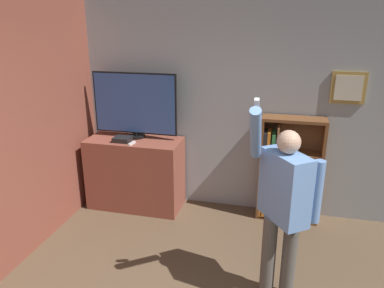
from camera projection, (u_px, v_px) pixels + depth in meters
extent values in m
cube|color=#9EA3A8|center=(247.00, 109.00, 4.70)|extent=(6.23, 0.06, 2.70)
cube|color=#AD8942|center=(348.00, 88.00, 4.29)|extent=(0.39, 0.02, 0.37)
cube|color=beige|center=(349.00, 88.00, 4.28)|extent=(0.30, 0.01, 0.29)
cube|color=brown|center=(19.00, 132.00, 3.79)|extent=(0.06, 4.58, 2.70)
cube|color=brown|center=(136.00, 173.00, 4.99)|extent=(1.23, 0.56, 0.95)
cylinder|color=black|center=(137.00, 136.00, 4.92)|extent=(0.22, 0.22, 0.03)
cylinder|color=black|center=(136.00, 133.00, 4.91)|extent=(0.06, 0.06, 0.05)
cube|color=black|center=(135.00, 103.00, 4.78)|extent=(1.11, 0.04, 0.79)
cube|color=#2D4C8C|center=(134.00, 104.00, 4.76)|extent=(1.07, 0.01, 0.75)
cube|color=black|center=(122.00, 139.00, 4.75)|extent=(0.21, 0.18, 0.06)
cube|color=white|center=(132.00, 144.00, 4.65)|extent=(0.06, 0.14, 0.02)
cube|color=brown|center=(261.00, 167.00, 4.70)|extent=(0.04, 0.28, 1.32)
cube|color=brown|center=(320.00, 172.00, 4.54)|extent=(0.04, 0.28, 1.32)
cube|color=brown|center=(290.00, 166.00, 4.74)|extent=(0.75, 0.01, 1.32)
cube|color=brown|center=(286.00, 216.00, 4.83)|extent=(0.68, 0.28, 0.04)
cube|color=brown|center=(288.00, 186.00, 4.69)|extent=(0.68, 0.28, 0.04)
cube|color=brown|center=(291.00, 153.00, 4.55)|extent=(0.68, 0.28, 0.04)
cube|color=brown|center=(295.00, 119.00, 4.41)|extent=(0.68, 0.28, 0.04)
cube|color=orange|center=(260.00, 205.00, 4.85)|extent=(0.02, 0.26, 0.23)
cube|color=orange|center=(264.00, 204.00, 4.83)|extent=(0.04, 0.26, 0.29)
cube|color=red|center=(267.00, 203.00, 4.81)|extent=(0.03, 0.24, 0.33)
cube|color=#7A3889|center=(263.00, 173.00, 4.67)|extent=(0.03, 0.20, 0.27)
cube|color=#99663D|center=(267.00, 174.00, 4.69)|extent=(0.04, 0.25, 0.25)
cube|color=#5B8E99|center=(270.00, 174.00, 4.66)|extent=(0.03, 0.21, 0.27)
cube|color=#232328|center=(265.00, 141.00, 4.55)|extent=(0.04, 0.23, 0.25)
cube|color=orange|center=(269.00, 141.00, 4.53)|extent=(0.04, 0.21, 0.26)
cube|color=#338447|center=(274.00, 141.00, 4.54)|extent=(0.04, 0.26, 0.23)
cube|color=#99663D|center=(278.00, 138.00, 4.52)|extent=(0.03, 0.26, 0.32)
cylinder|color=#56514C|center=(268.00, 256.00, 3.39)|extent=(0.13, 0.13, 0.80)
cylinder|color=#56514C|center=(289.00, 259.00, 3.34)|extent=(0.13, 0.13, 0.80)
cube|color=#6B93D1|center=(285.00, 187.00, 3.14)|extent=(0.46, 0.51, 0.60)
sphere|color=tan|center=(289.00, 142.00, 3.01)|extent=(0.20, 0.20, 0.20)
cylinder|color=#6B93D1|center=(317.00, 192.00, 3.08)|extent=(0.09, 0.09, 0.55)
cylinder|color=#6B93D1|center=(256.00, 134.00, 2.94)|extent=(0.09, 0.39, 0.50)
cube|color=white|center=(257.00, 107.00, 2.81)|extent=(0.04, 0.09, 0.14)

